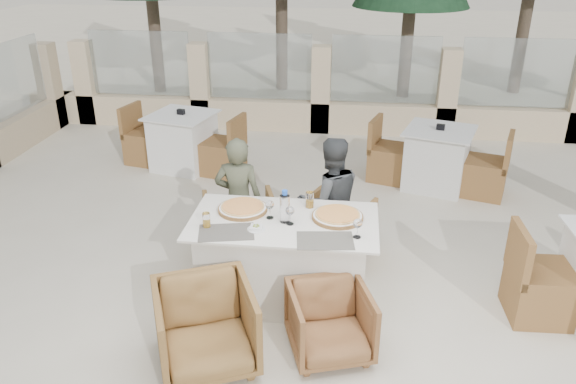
# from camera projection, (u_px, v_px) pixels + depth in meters

# --- Properties ---
(ground) EXTENTS (80.00, 80.00, 0.00)m
(ground) POSITION_uv_depth(u_px,v_px,m) (282.00, 299.00, 5.04)
(ground) COLOR beige
(ground) RESTS_ON ground
(sand_patch) EXTENTS (30.00, 16.00, 0.01)m
(sand_patch) POSITION_uv_depth(u_px,v_px,m) (341.00, 39.00, 17.67)
(sand_patch) COLOR beige
(sand_patch) RESTS_ON ground
(perimeter_wall_far) EXTENTS (10.00, 0.34, 1.60)m
(perimeter_wall_far) POSITION_uv_depth(u_px,v_px,m) (321.00, 84.00, 9.04)
(perimeter_wall_far) COLOR beige
(perimeter_wall_far) RESTS_ON ground
(dining_table) EXTENTS (1.60, 0.90, 0.77)m
(dining_table) POSITION_uv_depth(u_px,v_px,m) (284.00, 259.00, 4.93)
(dining_table) COLOR silver
(dining_table) RESTS_ON ground
(placemat_near_left) EXTENTS (0.50, 0.39, 0.00)m
(placemat_near_left) POSITION_uv_depth(u_px,v_px,m) (226.00, 232.00, 4.58)
(placemat_near_left) COLOR #59544C
(placemat_near_left) RESTS_ON dining_table
(placemat_near_right) EXTENTS (0.48, 0.35, 0.00)m
(placemat_near_right) POSITION_uv_depth(u_px,v_px,m) (325.00, 241.00, 4.45)
(placemat_near_right) COLOR #5E5A50
(placemat_near_right) RESTS_ON dining_table
(pizza_left) EXTENTS (0.53, 0.53, 0.06)m
(pizza_left) POSITION_uv_depth(u_px,v_px,m) (243.00, 208.00, 4.93)
(pizza_left) COLOR #D3571C
(pizza_left) RESTS_ON dining_table
(pizza_right) EXTENTS (0.45, 0.45, 0.06)m
(pizza_right) POSITION_uv_depth(u_px,v_px,m) (338.00, 215.00, 4.79)
(pizza_right) COLOR orange
(pizza_right) RESTS_ON dining_table
(water_bottle) EXTENTS (0.09, 0.09, 0.29)m
(water_bottle) POSITION_uv_depth(u_px,v_px,m) (285.00, 206.00, 4.69)
(water_bottle) COLOR #A7C3DB
(water_bottle) RESTS_ON dining_table
(wine_glass_centre) EXTENTS (0.09, 0.09, 0.18)m
(wine_glass_centre) POSITION_uv_depth(u_px,v_px,m) (270.00, 208.00, 4.77)
(wine_glass_centre) COLOR white
(wine_glass_centre) RESTS_ON dining_table
(wine_glass_near) EXTENTS (0.10, 0.10, 0.18)m
(wine_glass_near) POSITION_uv_depth(u_px,v_px,m) (290.00, 214.00, 4.67)
(wine_glass_near) COLOR silver
(wine_glass_near) RESTS_ON dining_table
(wine_glass_corner) EXTENTS (0.09, 0.09, 0.18)m
(wine_glass_corner) POSITION_uv_depth(u_px,v_px,m) (357.00, 227.00, 4.46)
(wine_glass_corner) COLOR white
(wine_glass_corner) RESTS_ON dining_table
(beer_glass_left) EXTENTS (0.07, 0.07, 0.13)m
(beer_glass_left) POSITION_uv_depth(u_px,v_px,m) (206.00, 220.00, 4.63)
(beer_glass_left) COLOR gold
(beer_glass_left) RESTS_ON dining_table
(beer_glass_right) EXTENTS (0.10, 0.10, 0.14)m
(beer_glass_right) POSITION_uv_depth(u_px,v_px,m) (310.00, 200.00, 4.97)
(beer_glass_right) COLOR orange
(beer_glass_right) RESTS_ON dining_table
(olive_dish) EXTENTS (0.14, 0.14, 0.04)m
(olive_dish) POSITION_uv_depth(u_px,v_px,m) (256.00, 227.00, 4.61)
(olive_dish) COLOR silver
(olive_dish) RESTS_ON dining_table
(armchair_far_left) EXTENTS (0.88, 0.89, 0.65)m
(armchair_far_left) POSITION_uv_depth(u_px,v_px,m) (241.00, 228.00, 5.57)
(armchair_far_left) COLOR brown
(armchair_far_left) RESTS_ON ground
(armchair_far_right) EXTENTS (0.85, 0.86, 0.61)m
(armchair_far_right) POSITION_uv_depth(u_px,v_px,m) (335.00, 228.00, 5.63)
(armchair_far_right) COLOR olive
(armchair_far_right) RESTS_ON ground
(armchair_near_left) EXTENTS (0.94, 0.95, 0.66)m
(armchair_near_left) POSITION_uv_depth(u_px,v_px,m) (206.00, 328.00, 4.16)
(armchair_near_left) COLOR brown
(armchair_near_left) RESTS_ON ground
(armchair_near_right) EXTENTS (0.76, 0.77, 0.56)m
(armchair_near_right) POSITION_uv_depth(u_px,v_px,m) (330.00, 322.00, 4.29)
(armchair_near_right) COLOR brown
(armchair_near_right) RESTS_ON ground
(diner_left) EXTENTS (0.47, 0.31, 1.28)m
(diner_left) POSITION_uv_depth(u_px,v_px,m) (239.00, 200.00, 5.44)
(diner_left) COLOR #474B36
(diner_left) RESTS_ON ground
(diner_right) EXTENTS (0.76, 0.67, 1.30)m
(diner_right) POSITION_uv_depth(u_px,v_px,m) (330.00, 202.00, 5.38)
(diner_right) COLOR #393C3F
(diner_right) RESTS_ON ground
(bg_table_a) EXTENTS (1.79, 1.18, 0.77)m
(bg_table_a) POSITION_uv_depth(u_px,v_px,m) (183.00, 141.00, 7.75)
(bg_table_a) COLOR white
(bg_table_a) RESTS_ON ground
(bg_table_b) EXTENTS (1.81, 1.27, 0.77)m
(bg_table_b) POSITION_uv_depth(u_px,v_px,m) (437.00, 159.00, 7.15)
(bg_table_b) COLOR silver
(bg_table_b) RESTS_ON ground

